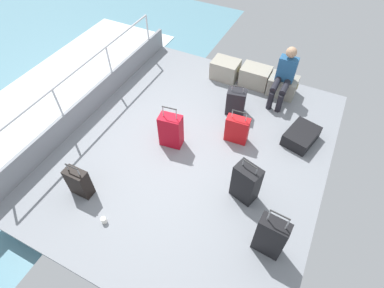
{
  "coord_description": "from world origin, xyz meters",
  "views": [
    {
      "loc": [
        1.51,
        -3.12,
        4.03
      ],
      "look_at": [
        0.03,
        -0.15,
        0.25
      ],
      "focal_mm": 28.47,
      "sensor_mm": 36.0,
      "label": 1
    }
  ],
  "objects_px": {
    "cargo_crate_1": "(255,76)",
    "suitcase_4": "(271,237)",
    "suitcase_2": "(246,183)",
    "paper_cup": "(104,220)",
    "suitcase_6": "(301,136)",
    "suitcase_1": "(236,102)",
    "passenger_seated": "(284,75)",
    "suitcase_3": "(171,131)",
    "cargo_crate_2": "(282,86)",
    "suitcase_5": "(237,129)",
    "cargo_crate_0": "(225,69)",
    "suitcase_0": "(79,182)"
  },
  "relations": [
    {
      "from": "suitcase_2",
      "to": "cargo_crate_0",
      "type": "bearing_deg",
      "value": 117.85
    },
    {
      "from": "cargo_crate_1",
      "to": "suitcase_4",
      "type": "bearing_deg",
      "value": -68.73
    },
    {
      "from": "suitcase_2",
      "to": "cargo_crate_2",
      "type": "bearing_deg",
      "value": 93.27
    },
    {
      "from": "suitcase_1",
      "to": "paper_cup",
      "type": "relative_size",
      "value": 6.3
    },
    {
      "from": "suitcase_3",
      "to": "suitcase_5",
      "type": "height_order",
      "value": "suitcase_3"
    },
    {
      "from": "cargo_crate_0",
      "to": "suitcase_5",
      "type": "bearing_deg",
      "value": -61.58
    },
    {
      "from": "cargo_crate_0",
      "to": "paper_cup",
      "type": "xyz_separation_m",
      "value": [
        -0.23,
        -3.96,
        -0.15
      ]
    },
    {
      "from": "cargo_crate_2",
      "to": "suitcase_1",
      "type": "height_order",
      "value": "suitcase_1"
    },
    {
      "from": "passenger_seated",
      "to": "suitcase_5",
      "type": "relative_size",
      "value": 1.6
    },
    {
      "from": "cargo_crate_0",
      "to": "passenger_seated",
      "type": "height_order",
      "value": "passenger_seated"
    },
    {
      "from": "suitcase_1",
      "to": "suitcase_6",
      "type": "relative_size",
      "value": 0.87
    },
    {
      "from": "suitcase_4",
      "to": "suitcase_5",
      "type": "height_order",
      "value": "suitcase_4"
    },
    {
      "from": "cargo_crate_0",
      "to": "cargo_crate_2",
      "type": "relative_size",
      "value": 1.02
    },
    {
      "from": "suitcase_6",
      "to": "cargo_crate_2",
      "type": "bearing_deg",
      "value": 120.1
    },
    {
      "from": "suitcase_6",
      "to": "paper_cup",
      "type": "xyz_separation_m",
      "value": [
        -2.14,
        -2.83,
        -0.07
      ]
    },
    {
      "from": "cargo_crate_1",
      "to": "suitcase_4",
      "type": "xyz_separation_m",
      "value": [
        1.31,
        -3.36,
        0.16
      ]
    },
    {
      "from": "suitcase_2",
      "to": "paper_cup",
      "type": "relative_size",
      "value": 7.87
    },
    {
      "from": "passenger_seated",
      "to": "suitcase_4",
      "type": "bearing_deg",
      "value": -77.17
    },
    {
      "from": "cargo_crate_2",
      "to": "suitcase_4",
      "type": "xyz_separation_m",
      "value": [
        0.71,
        -3.31,
        0.16
      ]
    },
    {
      "from": "cargo_crate_0",
      "to": "passenger_seated",
      "type": "relative_size",
      "value": 0.55
    },
    {
      "from": "suitcase_3",
      "to": "passenger_seated",
      "type": "bearing_deg",
      "value": 56.3
    },
    {
      "from": "suitcase_1",
      "to": "suitcase_5",
      "type": "distance_m",
      "value": 0.72
    },
    {
      "from": "cargo_crate_0",
      "to": "suitcase_0",
      "type": "bearing_deg",
      "value": -102.83
    },
    {
      "from": "suitcase_5",
      "to": "suitcase_1",
      "type": "bearing_deg",
      "value": 112.46
    },
    {
      "from": "passenger_seated",
      "to": "suitcase_3",
      "type": "bearing_deg",
      "value": -123.7
    },
    {
      "from": "cargo_crate_0",
      "to": "suitcase_4",
      "type": "distance_m",
      "value": 3.84
    },
    {
      "from": "cargo_crate_1",
      "to": "suitcase_0",
      "type": "relative_size",
      "value": 0.97
    },
    {
      "from": "suitcase_2",
      "to": "suitcase_6",
      "type": "xyz_separation_m",
      "value": [
        0.51,
        1.51,
        -0.21
      ]
    },
    {
      "from": "cargo_crate_1",
      "to": "suitcase_4",
      "type": "distance_m",
      "value": 3.61
    },
    {
      "from": "suitcase_5",
      "to": "suitcase_0",
      "type": "bearing_deg",
      "value": -129.64
    },
    {
      "from": "suitcase_0",
      "to": "suitcase_2",
      "type": "bearing_deg",
      "value": 25.02
    },
    {
      "from": "suitcase_3",
      "to": "cargo_crate_0",
      "type": "bearing_deg",
      "value": 87.36
    },
    {
      "from": "cargo_crate_2",
      "to": "suitcase_5",
      "type": "xyz_separation_m",
      "value": [
        -0.37,
        -1.63,
        0.06
      ]
    },
    {
      "from": "cargo_crate_1",
      "to": "paper_cup",
      "type": "relative_size",
      "value": 6.27
    },
    {
      "from": "suitcase_3",
      "to": "suitcase_6",
      "type": "relative_size",
      "value": 1.15
    },
    {
      "from": "suitcase_1",
      "to": "suitcase_5",
      "type": "xyz_separation_m",
      "value": [
        0.28,
        -0.67,
        -0.0
      ]
    },
    {
      "from": "paper_cup",
      "to": "suitcase_4",
      "type": "bearing_deg",
      "value": 16.75
    },
    {
      "from": "cargo_crate_2",
      "to": "suitcase_2",
      "type": "xyz_separation_m",
      "value": [
        0.15,
        -2.65,
        0.14
      ]
    },
    {
      "from": "passenger_seated",
      "to": "suitcase_4",
      "type": "distance_m",
      "value": 3.21
    },
    {
      "from": "suitcase_0",
      "to": "cargo_crate_2",
      "type": "bearing_deg",
      "value": 60.55
    },
    {
      "from": "suitcase_2",
      "to": "cargo_crate_1",
      "type": "bearing_deg",
      "value": 105.44
    },
    {
      "from": "cargo_crate_2",
      "to": "suitcase_6",
      "type": "bearing_deg",
      "value": -59.9
    },
    {
      "from": "cargo_crate_2",
      "to": "passenger_seated",
      "type": "height_order",
      "value": "passenger_seated"
    },
    {
      "from": "suitcase_2",
      "to": "suitcase_5",
      "type": "bearing_deg",
      "value": 116.92
    },
    {
      "from": "cargo_crate_1",
      "to": "suitcase_3",
      "type": "relative_size",
      "value": 0.75
    },
    {
      "from": "suitcase_1",
      "to": "suitcase_4",
      "type": "height_order",
      "value": "suitcase_4"
    },
    {
      "from": "cargo_crate_0",
      "to": "suitcase_4",
      "type": "bearing_deg",
      "value": -59.32
    },
    {
      "from": "cargo_crate_0",
      "to": "suitcase_0",
      "type": "height_order",
      "value": "suitcase_0"
    },
    {
      "from": "cargo_crate_2",
      "to": "passenger_seated",
      "type": "distance_m",
      "value": 0.42
    },
    {
      "from": "suitcase_4",
      "to": "cargo_crate_1",
      "type": "bearing_deg",
      "value": 111.27
    }
  ]
}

